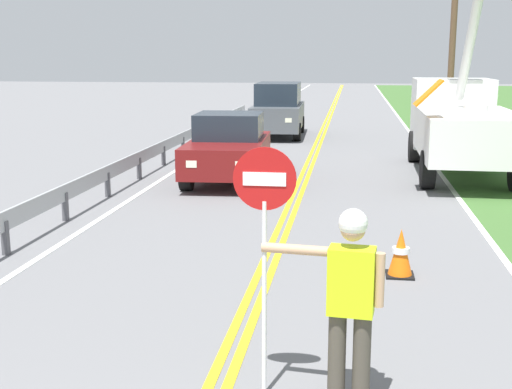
# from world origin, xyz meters

# --- Properties ---
(centerline_yellow_left) EXTENTS (0.11, 110.00, 0.01)m
(centerline_yellow_left) POSITION_xyz_m (-0.09, 20.00, 0.01)
(centerline_yellow_left) COLOR yellow
(centerline_yellow_left) RESTS_ON ground
(centerline_yellow_right) EXTENTS (0.11, 110.00, 0.01)m
(centerline_yellow_right) POSITION_xyz_m (0.09, 20.00, 0.01)
(centerline_yellow_right) COLOR yellow
(centerline_yellow_right) RESTS_ON ground
(edge_line_right) EXTENTS (0.12, 110.00, 0.01)m
(edge_line_right) POSITION_xyz_m (3.60, 20.00, 0.01)
(edge_line_right) COLOR silver
(edge_line_right) RESTS_ON ground
(edge_line_left) EXTENTS (0.12, 110.00, 0.01)m
(edge_line_left) POSITION_xyz_m (-3.60, 20.00, 0.01)
(edge_line_left) COLOR silver
(edge_line_left) RESTS_ON ground
(flagger_worker) EXTENTS (1.08, 0.28, 1.83)m
(flagger_worker) POSITION_xyz_m (1.22, 4.07, 1.05)
(flagger_worker) COLOR #474238
(flagger_worker) RESTS_ON ground
(stop_sign_paddle) EXTENTS (0.56, 0.04, 2.33)m
(stop_sign_paddle) POSITION_xyz_m (0.46, 4.15, 1.71)
(stop_sign_paddle) COLOR silver
(stop_sign_paddle) RESTS_ON ground
(utility_bucket_truck) EXTENTS (2.75, 6.84, 5.53)m
(utility_bucket_truck) POSITION_xyz_m (4.08, 17.17, 1.42)
(utility_bucket_truck) COLOR white
(utility_bucket_truck) RESTS_ON ground
(oncoming_sedan_nearest) EXTENTS (2.08, 4.19, 1.70)m
(oncoming_sedan_nearest) POSITION_xyz_m (-1.87, 15.00, 0.83)
(oncoming_sedan_nearest) COLOR maroon
(oncoming_sedan_nearest) RESTS_ON ground
(oncoming_suv_second) EXTENTS (2.02, 4.65, 2.10)m
(oncoming_suv_second) POSITION_xyz_m (-1.69, 24.88, 1.06)
(oncoming_suv_second) COLOR #4C5156
(oncoming_suv_second) RESTS_ON ground
(utility_pole_mid) EXTENTS (1.80, 0.28, 7.88)m
(utility_pole_mid) POSITION_xyz_m (5.46, 29.52, 4.12)
(utility_pole_mid) COLOR brown
(utility_pole_mid) RESTS_ON ground
(traffic_cone_lead) EXTENTS (0.40, 0.40, 0.70)m
(traffic_cone_lead) POSITION_xyz_m (1.94, 7.87, 0.34)
(traffic_cone_lead) COLOR orange
(traffic_cone_lead) RESTS_ON ground
(guardrail_left_shoulder) EXTENTS (0.10, 32.00, 0.71)m
(guardrail_left_shoulder) POSITION_xyz_m (-4.20, 16.07, 0.52)
(guardrail_left_shoulder) COLOR #9EA0A3
(guardrail_left_shoulder) RESTS_ON ground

